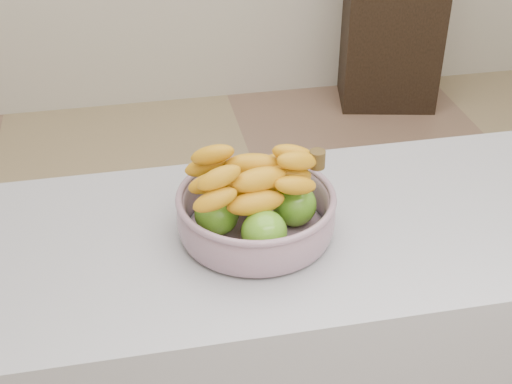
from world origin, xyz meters
TOP-DOWN VIEW (x-y plane):
  - ground at (0.00, 0.00)m, footprint 4.00×4.00m
  - counter at (0.00, -0.50)m, footprint 2.00×0.60m
  - cabinet at (0.87, 1.78)m, footprint 0.58×0.50m
  - fruit_bowl at (-0.33, -0.50)m, footprint 0.33×0.33m

SIDE VIEW (x-z plane):
  - ground at x=0.00m, z-range 0.00..0.00m
  - counter at x=0.00m, z-range 0.00..0.90m
  - cabinet at x=0.87m, z-range 0.00..0.90m
  - fruit_bowl at x=-0.33m, z-range 0.87..1.05m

